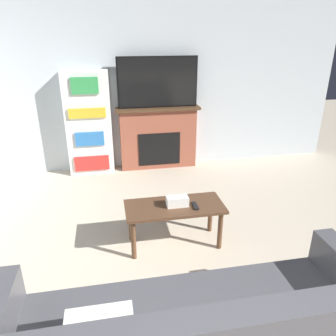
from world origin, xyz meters
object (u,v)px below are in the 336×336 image
Objects in this scene: fireplace at (158,137)px; bookshelf at (89,124)px; coffee_table at (175,211)px; tv at (158,82)px.

bookshelf is (-1.08, -0.02, 0.29)m from fireplace.
coffee_table is at bearing -67.44° from bookshelf.
tv is 2.38m from coffee_table.
fireplace reaches higher than coffee_table.
tv is (0.00, -0.02, 0.88)m from fireplace.
coffee_table is (-0.18, -2.16, -1.00)m from tv.
fireplace is 0.83× the size of bookshelf.
tv is 1.23m from bookshelf.
tv reaches higher than bookshelf.
fireplace is 1.12m from bookshelf.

